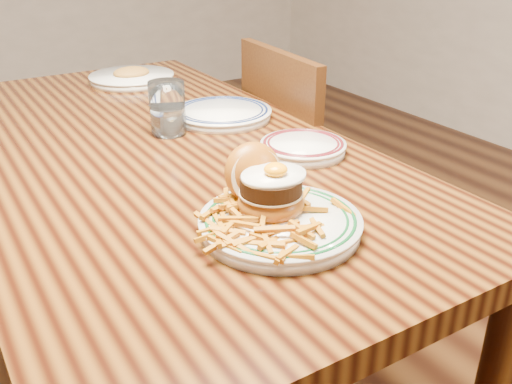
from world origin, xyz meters
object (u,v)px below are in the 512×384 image
main_plate (276,209)px  side_plate (303,147)px  table (153,179)px  chair_right (311,182)px

main_plate → side_plate: size_ratio=1.49×
side_plate → table: bearing=128.5°
main_plate → side_plate: (0.24, 0.25, -0.02)m
chair_right → main_plate: 0.84m
main_plate → side_plate: 0.35m
table → chair_right: bearing=10.1°
table → side_plate: size_ratio=8.33×
chair_right → table: bearing=14.7°
side_plate → main_plate: bearing=-144.4°
chair_right → main_plate: chair_right is taller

